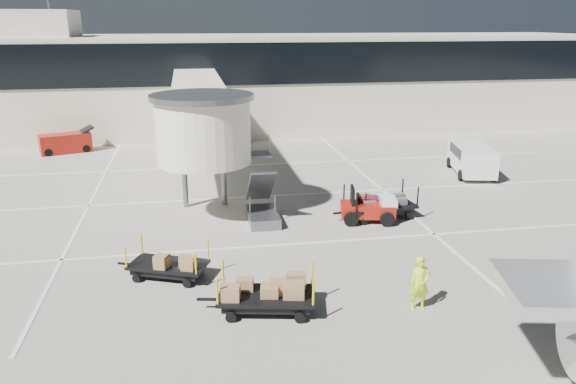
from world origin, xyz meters
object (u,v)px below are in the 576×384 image
object	(u,v)px
belt_loader	(66,143)
box_cart_far	(170,265)
ground_worker	(420,283)
baggage_tug	(369,209)
box_cart_near	(261,296)
suitcase_cart	(380,206)
minivan	(471,157)

from	to	relation	value
belt_loader	box_cart_far	bearing A→B (deg)	-90.16
belt_loader	ground_worker	bearing A→B (deg)	-78.13
belt_loader	baggage_tug	bearing A→B (deg)	-65.74
box_cart_near	belt_loader	xyz separation A→B (m)	(-10.89, 25.68, 0.10)
suitcase_cart	box_cart_far	bearing A→B (deg)	-160.34
box_cart_far	belt_loader	world-z (taller)	belt_loader
minivan	box_cart_near	bearing A→B (deg)	-121.82
box_cart_far	baggage_tug	bearing A→B (deg)	49.03
baggage_tug	box_cart_far	world-z (taller)	baggage_tug
ground_worker	minivan	distance (m)	18.68
baggage_tug	suitcase_cart	xyz separation A→B (m)	(0.69, 0.42, -0.03)
ground_worker	belt_loader	size ratio (longest dim) A/B	0.47
box_cart_near	box_cart_far	bearing A→B (deg)	144.74
box_cart_near	ground_worker	distance (m)	5.27
suitcase_cart	box_cart_far	size ratio (longest dim) A/B	1.19
box_cart_far	minivan	size ratio (longest dim) A/B	0.68
ground_worker	minivan	world-z (taller)	ground_worker
suitcase_cart	minivan	xyz separation A→B (m)	(8.30, 6.82, 0.51)
box_cart_far	minivan	xyz separation A→B (m)	(18.23, 11.85, 0.60)
suitcase_cart	belt_loader	bearing A→B (deg)	128.36
baggage_tug	suitcase_cart	distance (m)	0.80
baggage_tug	minivan	world-z (taller)	minivan
box_cart_near	ground_worker	bearing A→B (deg)	3.23
box_cart_near	belt_loader	distance (m)	27.90
baggage_tug	box_cart_far	distance (m)	10.33
suitcase_cart	minivan	world-z (taller)	minivan
baggage_tug	minivan	bearing A→B (deg)	50.03
box_cart_far	belt_loader	size ratio (longest dim) A/B	0.87
suitcase_cart	ground_worker	distance (m)	9.11
ground_worker	suitcase_cart	bearing A→B (deg)	81.19
box_cart_near	baggage_tug	bearing A→B (deg)	62.54
suitcase_cart	minivan	distance (m)	10.75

